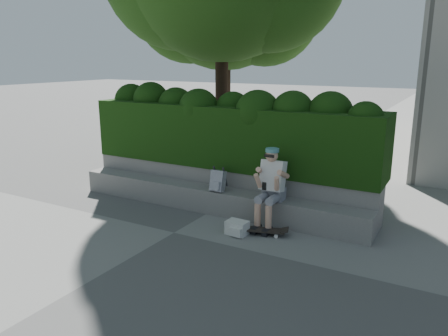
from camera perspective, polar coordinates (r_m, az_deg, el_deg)
The scene contains 8 objects.
ground at distance 7.45m, azimuth -6.54°, elevation -8.39°, with size 80.00×80.00×0.00m, color slate.
bench_ledge at distance 8.35m, azimuth -1.56°, elevation -4.13°, with size 6.00×0.45×0.45m, color gray.
planter_wall at distance 8.69m, azimuth 0.05°, elevation -2.34°, with size 6.00×0.50×0.75m, color gray.
hedge at distance 8.66m, azimuth 0.78°, elevation 4.23°, with size 6.00×1.00×1.20m, color black.
person at distance 7.48m, azimuth 6.17°, elevation -2.17°, with size 0.40×0.76×1.38m.
skateboard at distance 7.33m, azimuth 4.43°, elevation -8.05°, with size 0.92×0.48×0.09m.
backpack_plaid at distance 8.05m, azimuth -0.81°, elevation -1.69°, with size 0.27×0.14×0.39m, color silver.
backpack_ground at distance 7.31m, azimuth 1.73°, elevation -7.78°, with size 0.35×0.25×0.23m, color silver.
Camera 1 is at (4.08, -5.54, 2.85)m, focal length 35.00 mm.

